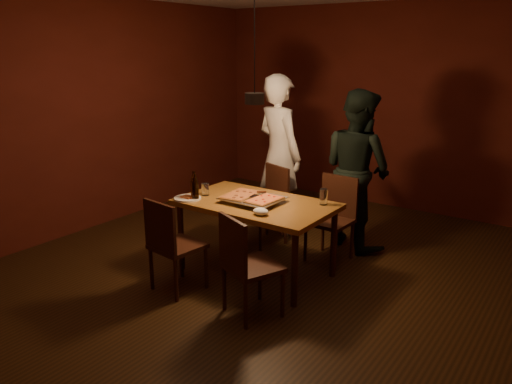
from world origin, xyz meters
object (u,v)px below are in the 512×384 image
Objects in this scene: chair_far_right at (334,210)px; diner_dark at (357,169)px; pizza_tray at (253,200)px; chair_near_right at (244,257)px; plate_slice at (187,198)px; pendant_lamp at (255,97)px; dining_table at (256,209)px; beer_bottle_b at (195,187)px; chair_near_left at (170,238)px; chair_far_left at (270,197)px; beer_bottle_a at (194,185)px; diner_white at (279,155)px.

chair_far_right is 0.27× the size of diner_dark.
chair_near_right is at bearing -62.98° from pizza_tray.
plate_slice is (-0.59, -0.28, -0.01)m from pizza_tray.
chair_far_right is at bearing 62.50° from pendant_lamp.
diner_dark is (0.47, 1.29, 0.21)m from dining_table.
pizza_tray is 1.42m from diner_dark.
plate_slice is at bearing -167.43° from beer_bottle_b.
chair_near_right is at bearing -61.27° from dining_table.
chair_near_left is at bearing -120.64° from pizza_tray.
pendant_lamp reaches higher than dining_table.
plate_slice is at bearing 97.29° from chair_far_left.
dining_table is at bearing 29.19° from beer_bottle_b.
pendant_lamp is (-0.44, -0.84, 1.22)m from chair_far_right.
chair_far_right is at bearing -161.10° from chair_far_left.
dining_table is 2.73× the size of chair_near_right.
diner_dark is at bearing -130.38° from chair_far_left.
chair_far_right is at bearing 60.37° from dining_table.
beer_bottle_b reaches higher than chair_near_right.
beer_bottle_a is at bearing 48.81° from chair_far_right.
chair_near_right is 1.15m from beer_bottle_a.
plate_slice is (-0.61, -0.31, 0.08)m from dining_table.
beer_bottle_a reaches higher than beer_bottle_b.
diner_white is 1.07× the size of diner_dark.
chair_far_right is (0.45, 0.80, -0.14)m from dining_table.
dining_table is at bearing 134.31° from chair_far_left.
dining_table is 0.89m from chair_near_left.
chair_far_right is at bearing 177.43° from diner_white.
chair_far_left is 1.04m from diner_dark.
chair_near_left is 0.25× the size of diner_white.
beer_bottle_a is 1.07× the size of beer_bottle_b.
pizza_tray is 0.31× the size of diner_dark.
beer_bottle_b is 1.48m from diner_white.
beer_bottle_a is at bearing 44.32° from plate_slice.
dining_table is 0.66m from beer_bottle_a.
chair_far_right is 1.50m from beer_bottle_b.
chair_far_left is 1.11× the size of chair_far_right.
pizza_tray is (-0.47, -0.83, 0.24)m from chair_far_right.
pendant_lamp reaches higher than chair_far_right.
dining_table is 2.73× the size of pizza_tray.
plate_slice is (-1.03, 0.44, 0.22)m from chair_near_right.
chair_near_left reaches higher than plate_slice.
diner_dark reaches higher than beer_bottle_b.
beer_bottle_b is (0.04, -0.03, -0.01)m from beer_bottle_a.
chair_far_left is 1.11× the size of chair_near_left.
chair_far_left reaches higher than dining_table.
diner_dark is 1.66m from pendant_lamp.
diner_white is (-0.12, 0.38, 0.42)m from chair_far_left.
chair_far_right reaches higher than pizza_tray.
plate_slice is 0.14× the size of diner_white.
dining_table is at bearing 93.48° from diner_dark.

